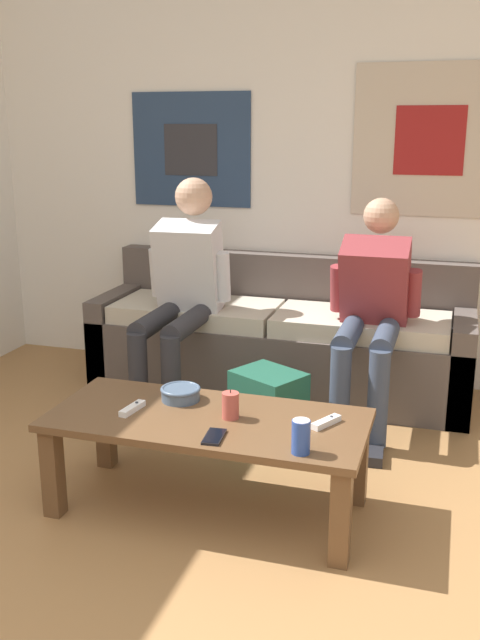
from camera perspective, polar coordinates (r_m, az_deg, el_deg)
wall_back at (r=4.28m, az=5.28°, el=12.27°), size 10.00×0.07×2.55m
couch at (r=4.15m, az=3.19°, el=-1.83°), size 2.15×0.66×0.76m
coffee_table at (r=2.85m, az=-2.61°, el=-8.96°), size 1.25×0.56×0.40m
person_seated_adult at (r=3.86m, az=-4.67°, el=2.77°), size 0.47×0.89×1.23m
person_seated_teen at (r=3.65m, az=10.48°, el=1.16°), size 0.47×0.87×1.14m
backpack at (r=3.47m, az=2.16°, el=-7.20°), size 0.39×0.37×0.36m
ceramic_bowl at (r=2.98m, az=-4.77°, el=-5.83°), size 0.17×0.17×0.06m
pillar_candle at (r=2.78m, az=-0.77°, el=-6.85°), size 0.07×0.07×0.12m
drink_can_blue at (r=2.51m, az=4.89°, el=-9.28°), size 0.07×0.07×0.12m
game_controller_near_left at (r=2.89m, az=-8.61°, el=-7.01°), size 0.05×0.15×0.03m
game_controller_near_right at (r=2.76m, az=6.91°, el=-8.12°), size 0.10×0.14×0.03m
cell_phone at (r=2.64m, az=-2.08°, el=-9.31°), size 0.08×0.14×0.01m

